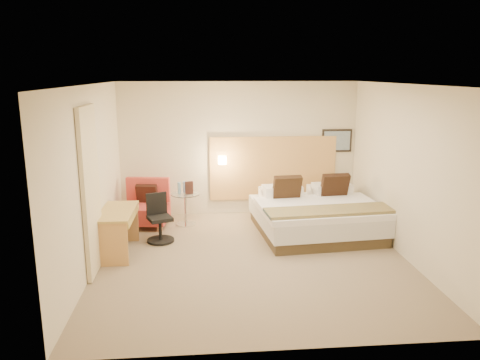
{
  "coord_description": "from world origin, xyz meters",
  "views": [
    {
      "loc": [
        -0.81,
        -6.86,
        2.87
      ],
      "look_at": [
        -0.14,
        0.68,
        1.12
      ],
      "focal_mm": 35.0,
      "sensor_mm": 36.0,
      "label": 1
    }
  ],
  "objects": [
    {
      "name": "bottle_a",
      "position": [
        -1.2,
        1.84,
        0.73
      ],
      "size": [
        0.08,
        0.08,
        0.22
      ],
      "primitive_type": "cylinder",
      "rotation": [
        0.0,
        0.0,
        0.33
      ],
      "color": "#8DBFDA",
      "rests_on": "side_table"
    },
    {
      "name": "floor",
      "position": [
        0.0,
        0.0,
        -0.01
      ],
      "size": [
        4.8,
        5.0,
        0.02
      ],
      "primitive_type": "cube",
      "color": "#7C6B54",
      "rests_on": "ground"
    },
    {
      "name": "menu_folder",
      "position": [
        -1.01,
        1.79,
        0.74
      ],
      "size": [
        0.15,
        0.1,
        0.24
      ],
      "primitive_type": "cube",
      "rotation": [
        0.0,
        0.0,
        0.33
      ],
      "color": "#3E1F19",
      "rests_on": "side_table"
    },
    {
      "name": "wall_front",
      "position": [
        0.0,
        -2.51,
        1.35
      ],
      "size": [
        4.8,
        0.02,
        2.7
      ],
      "primitive_type": "cube",
      "color": "beige",
      "rests_on": "floor"
    },
    {
      "name": "ceiling",
      "position": [
        0.0,
        0.0,
        2.71
      ],
      "size": [
        4.8,
        5.0,
        0.02
      ],
      "primitive_type": "cube",
      "color": "white",
      "rests_on": "floor"
    },
    {
      "name": "wall_back",
      "position": [
        0.0,
        2.51,
        1.35
      ],
      "size": [
        4.8,
        0.02,
        2.7
      ],
      "primitive_type": "cube",
      "color": "beige",
      "rests_on": "floor"
    },
    {
      "name": "art_frame",
      "position": [
        2.02,
        2.48,
        1.5
      ],
      "size": [
        0.62,
        0.03,
        0.47
      ],
      "primitive_type": "cube",
      "color": "black",
      "rests_on": "wall_back"
    },
    {
      "name": "wall_left",
      "position": [
        -2.41,
        0.0,
        1.35
      ],
      "size": [
        0.02,
        5.0,
        2.7
      ],
      "primitive_type": "cube",
      "color": "beige",
      "rests_on": "floor"
    },
    {
      "name": "bed",
      "position": [
        1.28,
        1.15,
        0.34
      ],
      "size": [
        2.28,
        2.24,
        1.04
      ],
      "color": "#433621",
      "rests_on": "floor"
    },
    {
      "name": "side_table",
      "position": [
        -1.09,
        1.81,
        0.34
      ],
      "size": [
        0.7,
        0.7,
        0.62
      ],
      "color": "white",
      "rests_on": "floor"
    },
    {
      "name": "lamp_shade",
      "position": [
        -0.35,
        2.36,
        1.15
      ],
      "size": [
        0.15,
        0.15,
        0.15
      ],
      "primitive_type": "cube",
      "color": "#FFEDC6",
      "rests_on": "wall_back"
    },
    {
      "name": "headboard_panel",
      "position": [
        0.7,
        2.47,
        0.95
      ],
      "size": [
        2.6,
        0.04,
        1.3
      ],
      "primitive_type": "cube",
      "color": "tan",
      "rests_on": "wall_back"
    },
    {
      "name": "desk",
      "position": [
        -2.11,
        0.44,
        0.57
      ],
      "size": [
        0.55,
        1.16,
        0.72
      ],
      "color": "#B49446",
      "rests_on": "floor"
    },
    {
      "name": "lamp_arm",
      "position": [
        -0.35,
        2.42,
        1.15
      ],
      "size": [
        0.02,
        0.12,
        0.02
      ],
      "primitive_type": "cylinder",
      "rotation": [
        1.57,
        0.0,
        0.0
      ],
      "color": "silver",
      "rests_on": "wall_back"
    },
    {
      "name": "lounge_chair",
      "position": [
        -1.85,
        1.85,
        0.35
      ],
      "size": [
        0.93,
        0.84,
        0.88
      ],
      "color": "tan",
      "rests_on": "floor"
    },
    {
      "name": "art_canvas",
      "position": [
        2.02,
        2.46,
        1.5
      ],
      "size": [
        0.54,
        0.01,
        0.39
      ],
      "primitive_type": "cube",
      "color": "slate",
      "rests_on": "wall_back"
    },
    {
      "name": "bottle_b",
      "position": [
        -1.1,
        1.89,
        0.73
      ],
      "size": [
        0.08,
        0.08,
        0.22
      ],
      "primitive_type": "cylinder",
      "rotation": [
        0.0,
        0.0,
        0.33
      ],
      "color": "#9DB8F2",
      "rests_on": "side_table"
    },
    {
      "name": "wall_right",
      "position": [
        2.41,
        0.0,
        1.35
      ],
      "size": [
        0.02,
        5.0,
        2.7
      ],
      "primitive_type": "cube",
      "color": "beige",
      "rests_on": "floor"
    },
    {
      "name": "desk_chair",
      "position": [
        -1.52,
        0.94,
        0.34
      ],
      "size": [
        0.61,
        0.61,
        0.83
      ],
      "color": "black",
      "rests_on": "floor"
    },
    {
      "name": "curtain",
      "position": [
        -2.36,
        -0.25,
        1.22
      ],
      "size": [
        0.06,
        0.9,
        2.42
      ],
      "primitive_type": "cube",
      "color": "beige",
      "rests_on": "wall_left"
    }
  ]
}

